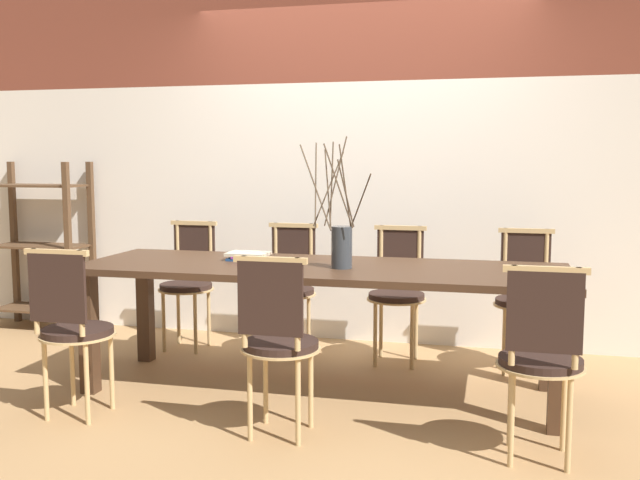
{
  "coord_description": "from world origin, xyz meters",
  "views": [
    {
      "loc": [
        0.99,
        -3.99,
        1.38
      ],
      "look_at": [
        0.0,
        0.0,
        0.91
      ],
      "focal_mm": 40.0,
      "sensor_mm": 36.0,
      "label": 1
    }
  ],
  "objects_px": {
    "dining_table": "(320,281)",
    "chair_near_center": "(541,353)",
    "chair_far_center": "(397,287)",
    "book_stack": "(248,256)",
    "shelving_rack": "(40,247)",
    "vase_centerpiece": "(341,242)"
  },
  "relations": [
    {
      "from": "chair_near_center",
      "to": "shelving_rack",
      "type": "bearing_deg",
      "value": 155.27
    },
    {
      "from": "dining_table",
      "to": "chair_near_center",
      "type": "relative_size",
      "value": 3.08
    },
    {
      "from": "chair_far_center",
      "to": "shelving_rack",
      "type": "bearing_deg",
      "value": -5.09
    },
    {
      "from": "dining_table",
      "to": "vase_centerpiece",
      "type": "height_order",
      "value": "vase_centerpiece"
    },
    {
      "from": "chair_near_center",
      "to": "chair_far_center",
      "type": "relative_size",
      "value": 1.0
    },
    {
      "from": "dining_table",
      "to": "vase_centerpiece",
      "type": "xyz_separation_m",
      "value": [
        0.14,
        -0.07,
        0.24
      ]
    },
    {
      "from": "shelving_rack",
      "to": "vase_centerpiece",
      "type": "bearing_deg",
      "value": -21.51
    },
    {
      "from": "chair_far_center",
      "to": "vase_centerpiece",
      "type": "distance_m",
      "value": 0.93
    },
    {
      "from": "dining_table",
      "to": "vase_centerpiece",
      "type": "distance_m",
      "value": 0.28
    },
    {
      "from": "chair_far_center",
      "to": "book_stack",
      "type": "height_order",
      "value": "chair_far_center"
    },
    {
      "from": "dining_table",
      "to": "chair_near_center",
      "type": "distance_m",
      "value": 1.42
    },
    {
      "from": "vase_centerpiece",
      "to": "shelving_rack",
      "type": "height_order",
      "value": "vase_centerpiece"
    },
    {
      "from": "dining_table",
      "to": "shelving_rack",
      "type": "relative_size",
      "value": 2.1
    },
    {
      "from": "chair_near_center",
      "to": "chair_far_center",
      "type": "height_order",
      "value": "same"
    },
    {
      "from": "dining_table",
      "to": "chair_far_center",
      "type": "xyz_separation_m",
      "value": [
        0.36,
        0.74,
        -0.16
      ]
    },
    {
      "from": "book_stack",
      "to": "shelving_rack",
      "type": "xyz_separation_m",
      "value": [
        -2.09,
        0.88,
        -0.11
      ]
    },
    {
      "from": "chair_near_center",
      "to": "book_stack",
      "type": "xyz_separation_m",
      "value": [
        -1.69,
        0.86,
        0.27
      ]
    },
    {
      "from": "chair_far_center",
      "to": "chair_near_center",
      "type": "bearing_deg",
      "value": 119.78
    },
    {
      "from": "dining_table",
      "to": "book_stack",
      "type": "height_order",
      "value": "book_stack"
    },
    {
      "from": "dining_table",
      "to": "book_stack",
      "type": "xyz_separation_m",
      "value": [
        -0.49,
        0.12,
        0.11
      ]
    },
    {
      "from": "dining_table",
      "to": "chair_near_center",
      "type": "bearing_deg",
      "value": -31.58
    },
    {
      "from": "dining_table",
      "to": "book_stack",
      "type": "bearing_deg",
      "value": 166.5
    }
  ]
}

